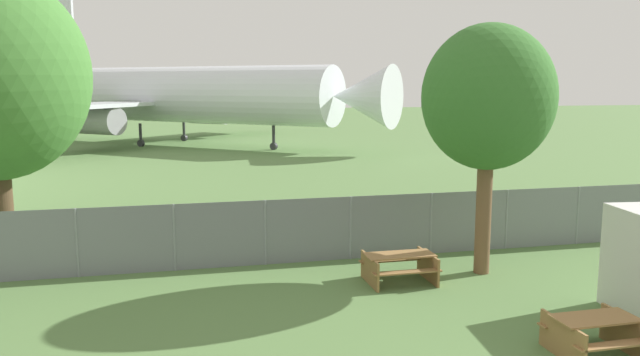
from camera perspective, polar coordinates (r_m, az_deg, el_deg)
name	(u,v)px	position (r m, az deg, el deg)	size (l,w,h in m)	color
perimeter_fence	(351,228)	(18.52, 2.82, -4.58)	(56.07, 0.07, 1.89)	gray
airplane	(171,95)	(54.52, -13.43, 7.38)	(33.37, 28.96, 13.45)	silver
picnic_bench_near_cabin	(594,332)	(13.40, 23.80, -12.73)	(1.60, 1.41, 0.76)	olive
picnic_bench_open_grass	(399,264)	(16.63, 7.27, -7.85)	(1.82, 1.41, 0.76)	olive
tree_left_of_cabin	(488,99)	(17.24, 15.12, 7.03)	(3.52, 3.52, 6.76)	brown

